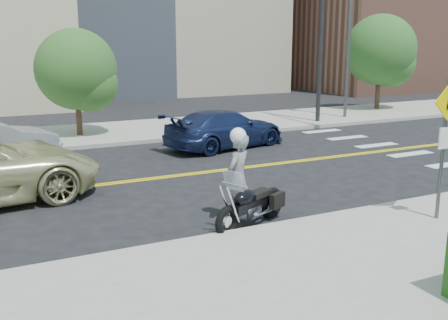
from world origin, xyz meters
name	(u,v)px	position (x,y,z in m)	size (l,w,h in m)	color
ground_plane	(155,178)	(0.00, 0.00, 0.00)	(120.00, 120.00, 0.00)	black
sidewalk_near	(306,283)	(0.00, -7.50, 0.07)	(60.00, 5.00, 0.15)	#9E9B91
sidewalk_far	(96,134)	(0.00, 7.50, 0.07)	(60.00, 5.00, 0.15)	#9E9B91
building_right	(380,12)	(26.00, 20.00, 6.00)	(14.00, 12.00, 12.00)	#8C5947
lamp_post	(349,33)	(12.00, 6.50, 4.15)	(0.16, 0.16, 8.00)	#4C4C51
traffic_light	(334,20)	(10.00, 5.08, 4.67)	(0.28, 4.50, 7.00)	black
pedestrian_sign	(445,135)	(4.20, -6.31, 1.96)	(0.78, 0.08, 3.00)	#4C4C51
motorcyclist	(238,175)	(0.46, -4.24, 1.04)	(0.85, 0.80, 2.08)	#999A9D
motorcycle	(251,196)	(0.60, -4.60, 0.67)	(2.19, 0.67, 1.33)	black
parked_car_blue	(225,129)	(3.74, 3.06, 0.69)	(1.94, 4.76, 1.38)	navy
tree_far_a	(76,69)	(-0.70, 7.23, 2.73)	(3.16, 3.16, 4.32)	#382619
tree_far_b	(380,50)	(15.60, 8.25, 3.32)	(3.77, 3.77, 5.21)	#382619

